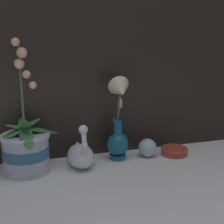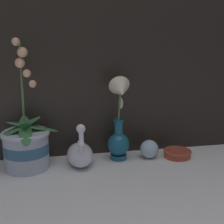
{
  "view_description": "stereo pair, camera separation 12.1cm",
  "coord_description": "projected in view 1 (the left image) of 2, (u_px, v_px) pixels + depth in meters",
  "views": [
    {
      "loc": [
        -0.31,
        -1.02,
        0.5
      ],
      "look_at": [
        0.03,
        0.1,
        0.21
      ],
      "focal_mm": 50.0,
      "sensor_mm": 36.0,
      "label": 1
    },
    {
      "loc": [
        -0.19,
        -1.05,
        0.5
      ],
      "look_at": [
        0.03,
        0.1,
        0.21
      ],
      "focal_mm": 50.0,
      "sensor_mm": 36.0,
      "label": 2
    }
  ],
  "objects": [
    {
      "name": "ground_plane",
      "position": [
        112.0,
        174.0,
        1.16
      ],
      "size": [
        2.8,
        2.8,
        0.0
      ],
      "primitive_type": "plane",
      "color": "silver"
    },
    {
      "name": "swan_figurine",
      "position": [
        81.0,
        154.0,
        1.21
      ],
      "size": [
        0.1,
        0.18,
        0.19
      ],
      "color": "white",
      "rests_on": "ground_plane"
    },
    {
      "name": "blue_vase",
      "position": [
        119.0,
        127.0,
        1.25
      ],
      "size": [
        0.09,
        0.13,
        0.35
      ],
      "color": "#195B75",
      "rests_on": "ground_plane"
    },
    {
      "name": "amber_dish",
      "position": [
        174.0,
        150.0,
        1.34
      ],
      "size": [
        0.12,
        0.12,
        0.03
      ],
      "color": "#A8422D",
      "rests_on": "ground_plane"
    },
    {
      "name": "glass_sphere",
      "position": [
        148.0,
        148.0,
        1.31
      ],
      "size": [
        0.08,
        0.08,
        0.08
      ],
      "color": "silver",
      "rests_on": "ground_plane"
    },
    {
      "name": "orchid_potted_plant",
      "position": [
        26.0,
        147.0,
        1.15
      ],
      "size": [
        0.25,
        0.26,
        0.49
      ],
      "color": "#B2BCCC",
      "rests_on": "ground_plane"
    },
    {
      "name": "window_backdrop",
      "position": [
        95.0,
        9.0,
        1.22
      ],
      "size": [
        2.8,
        0.03,
        1.2
      ],
      "color": "black",
      "rests_on": "ground_plane"
    }
  ]
}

